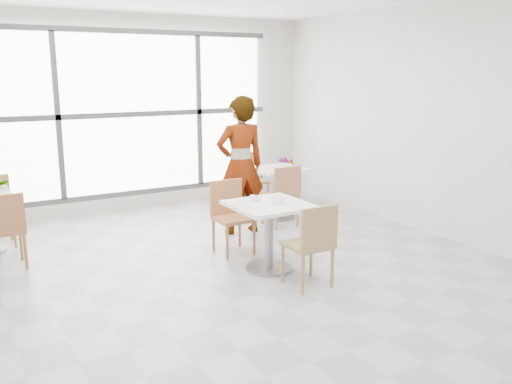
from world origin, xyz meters
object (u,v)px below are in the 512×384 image
person (240,166)px  bg_chair_right_far (250,176)px  bg_chair_right_near (283,192)px  oatmeal_bowl (278,200)px  coffee_cup (254,199)px  bg_table_right (278,185)px  main_table (269,224)px  bg_chair_left_near (4,226)px  plant_right (287,180)px  chair_far (230,211)px  chair_near (313,240)px

person → bg_chair_right_far: 1.50m
bg_chair_right_near → oatmeal_bowl: bearing=54.6°
coffee_cup → bg_table_right: size_ratio=0.21×
main_table → bg_chair_left_near: bearing=149.9°
person → plant_right: person is taller
main_table → person: (0.41, 1.40, 0.40)m
chair_far → chair_near: bearing=-82.9°
bg_chair_right_near → plant_right: (0.85, 1.19, -0.13)m
coffee_cup → bg_chair_left_near: (-2.39, 1.29, -0.28)m
chair_near → bg_table_right: bearing=-115.4°
person → bg_chair_right_near: bearing=-179.9°
main_table → oatmeal_bowl: oatmeal_bowl is taller
coffee_cup → bg_chair_left_near: 2.73m
chair_near → person: person is taller
chair_near → chair_far: bearing=-82.9°
chair_near → bg_chair_left_near: size_ratio=1.00×
coffee_cup → bg_chair_left_near: size_ratio=0.18×
chair_near → bg_chair_right_far: size_ratio=1.00×
bg_chair_right_far → plant_right: bearing=-4.6°
bg_table_right → chair_far: bearing=-142.1°
chair_far → bg_chair_left_near: same height
chair_far → plant_right: chair_far is taller
chair_far → person: size_ratio=0.47×
person → plant_right: (1.50, 1.13, -0.55)m
chair_near → bg_chair_right_far: bearing=-109.3°
chair_near → chair_far: (-0.18, 1.43, 0.00)m
person → bg_table_right: person is taller
person → bg_table_right: 1.04m
oatmeal_bowl → bg_chair_left_near: bearing=149.5°
main_table → plant_right: bearing=52.8°
main_table → coffee_cup: 0.32m
oatmeal_bowl → bg_chair_left_near: size_ratio=0.24×
bg_chair_right_near → chair_near: bearing=64.3°
chair_near → bg_table_right: 2.74m
bg_chair_left_near → bg_chair_right_near: same height
chair_far → person: 0.91m
person → bg_table_right: (0.85, 0.41, -0.43)m
chair_near → main_table: bearing=-81.9°
main_table → bg_chair_left_near: 2.89m
plant_right → coffee_cup: bearing=-130.5°
coffee_cup → bg_chair_right_near: bg_chair_right_near is taller
coffee_cup → plant_right: coffee_cup is taller
bg_table_right → bg_chair_left_near: bearing=-174.6°
bg_chair_left_near → plant_right: (4.41, 1.08, -0.13)m
chair_far → oatmeal_bowl: 0.88m
chair_near → bg_chair_left_near: same height
coffee_cup → chair_near: bearing=-76.6°
person → bg_table_right: bearing=-149.4°
person → bg_chair_right_near: person is taller
bg_chair_right_near → chair_far: bearing=27.1°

